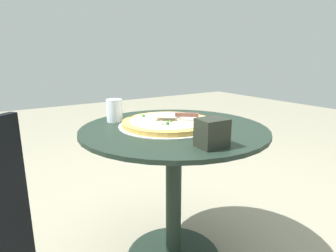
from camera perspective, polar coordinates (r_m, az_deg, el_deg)
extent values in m
cylinder|color=black|center=(1.33, 1.19, -0.58)|extent=(0.87, 0.87, 0.02)
cylinder|color=black|center=(1.45, 1.12, -13.91)|extent=(0.08, 0.08, 0.67)
cylinder|color=silver|center=(1.35, 0.00, 0.15)|extent=(0.47, 0.47, 0.00)
cylinder|color=#C19544|center=(1.34, 0.00, 0.67)|extent=(0.43, 0.43, 0.02)
cylinder|color=beige|center=(1.34, 0.00, 1.17)|extent=(0.36, 0.36, 0.00)
sphere|color=#F1E2D1|center=(1.37, 2.16, 1.76)|extent=(0.02, 0.02, 0.02)
sphere|color=silver|center=(1.25, -1.39, 0.54)|extent=(0.02, 0.02, 0.02)
sphere|color=white|center=(1.34, 2.09, 1.39)|extent=(0.02, 0.02, 0.02)
sphere|color=#296A1C|center=(1.31, 0.44, 1.05)|extent=(0.01, 0.01, 0.01)
sphere|color=#347632|center=(1.41, -4.95, 2.04)|extent=(0.02, 0.02, 0.02)
sphere|color=#2C6226|center=(1.25, -0.09, 0.49)|extent=(0.02, 0.02, 0.02)
cube|color=silver|center=(1.34, -0.67, 2.09)|extent=(0.13, 0.13, 0.00)
cube|color=brown|center=(1.33, 3.81, 2.26)|extent=(0.09, 0.10, 0.02)
cylinder|color=silver|center=(1.45, -10.68, 3.09)|extent=(0.08, 0.08, 0.11)
cube|color=black|center=(1.04, 8.80, -1.38)|extent=(0.10, 0.11, 0.11)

